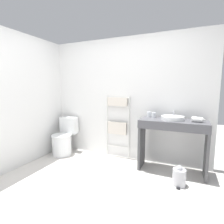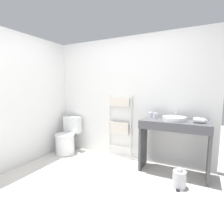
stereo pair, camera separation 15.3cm
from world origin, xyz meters
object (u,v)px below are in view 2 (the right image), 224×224
Objects in this scene: cup_near_edge at (155,116)px; cup_near_wall at (151,115)px; toilet at (67,139)px; towel_radiator at (119,119)px; sink_basin at (174,118)px; trash_bin at (179,179)px; hair_dryer at (200,120)px.

cup_near_wall is at bearing 155.57° from cup_near_edge.
toilet is at bearing -173.08° from cup_near_wall.
towel_radiator is 1.09m from sink_basin.
cup_near_wall reaches higher than sink_basin.
towel_radiator is 4.15× the size of trash_bin.
toilet is at bearing 171.97° from trash_bin.
towel_radiator is (1.12, 0.29, 0.48)m from toilet.
toilet is 2.63m from hair_dryer.
towel_radiator reaches higher than cup_near_edge.
sink_basin is 1.81× the size of hair_dryer.
cup_near_edge is at bearing -24.43° from cup_near_wall.
trash_bin is at bearing -46.11° from cup_near_edge.
toilet is 1.89m from cup_near_wall.
hair_dryer is (1.43, -0.23, 0.14)m from towel_radiator.
cup_near_wall is at bearing 168.34° from hair_dryer.
cup_near_wall is 0.31× the size of trash_bin.
cup_near_edge is at bearing 133.89° from trash_bin.
cup_near_edge is 0.46× the size of hair_dryer.
cup_near_edge is (-0.32, 0.08, 0.01)m from sink_basin.
towel_radiator reaches higher than hair_dryer.
hair_dryer is (0.69, -0.12, -0.01)m from cup_near_edge.
sink_basin is 1.20× the size of trash_bin.
toilet is 8.26× the size of cup_near_wall.
toilet is at bearing -177.67° from sink_basin.
hair_dryer reaches higher than sink_basin.
cup_near_edge is (0.74, -0.11, 0.15)m from towel_radiator.
sink_basin is 0.43m from cup_near_wall.
trash_bin is at bearing -26.83° from towel_radiator.
cup_near_edge is (1.86, 0.17, 0.62)m from toilet.
toilet is at bearing -174.69° from cup_near_edge.
sink_basin is at bearing 2.33° from toilet.
sink_basin is at bearing 111.03° from trash_bin.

